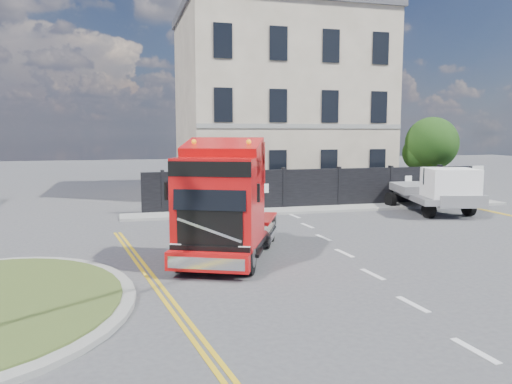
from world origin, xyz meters
name	(u,v)px	position (x,y,z in m)	size (l,w,h in m)	color
ground	(252,256)	(0.00, 0.00, 0.00)	(120.00, 120.00, 0.00)	#424244
hoarding_fence	(330,188)	(6.55, 9.00, 1.00)	(18.80, 0.25, 2.00)	black
georgian_building	(277,103)	(6.00, 16.50, 5.77)	(12.30, 10.30, 12.80)	beige
tree	(429,146)	(14.38, 12.10, 3.05)	(3.20, 3.20, 4.80)	#382619
pavement_far	(327,209)	(6.00, 8.10, 0.06)	(20.00, 1.60, 0.12)	gray
truck	(224,209)	(-0.94, -0.38, 1.59)	(4.45, 6.31, 3.55)	black
flatbed_pickup	(441,190)	(10.56, 5.39, 1.20)	(3.42, 5.76, 2.22)	slate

